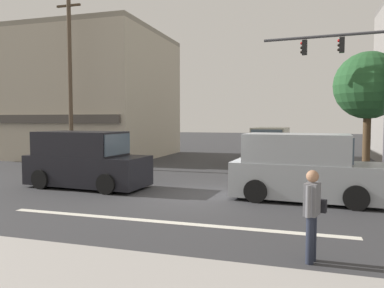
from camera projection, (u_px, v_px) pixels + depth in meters
ground_plane at (203, 195)px, 12.69m from camera, size 120.00×120.00×0.00m
lane_marking_stripe at (167, 222)px, 9.34m from camera, size 9.00×0.24×0.01m
building_left_block at (80, 96)px, 26.60m from camera, size 11.84×9.57×8.47m
street_tree at (368, 86)px, 16.07m from camera, size 2.89×2.89×5.48m
utility_pole_near_left at (70, 81)px, 19.96m from camera, size 1.40×0.22×8.97m
traffic_light_mast at (360, 79)px, 14.81m from camera, size 4.88×0.53×6.20m
van_crossing_leftbound at (270, 147)px, 21.16m from camera, size 2.23×4.69×2.11m
van_parked_curbside at (303, 169)px, 11.89m from camera, size 4.71×2.26×2.11m
van_waiting_far at (85, 161)px, 14.16m from camera, size 4.72×2.28×2.11m
pedestrian_foreground_with_bag at (312, 210)px, 6.69m from camera, size 0.43×0.67×1.67m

